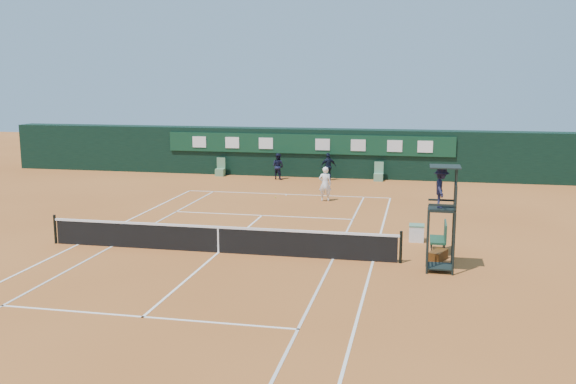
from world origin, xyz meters
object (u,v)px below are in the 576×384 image
Objects in this scene: tennis_net at (218,239)px; player at (325,184)px; umpire_chair at (442,196)px; player_bench at (441,236)px; cooler at (417,233)px.

player is (2.28, 10.44, 0.37)m from tennis_net.
umpire_chair is at bearing 108.18° from player.
tennis_net is at bearing -167.87° from player_bench.
cooler is at bearing 114.56° from player.
player reaches higher than cooler.
cooler is 8.68m from player.
player_bench is 1.86× the size of cooler.
umpire_chair is 5.30× the size of cooler.
tennis_net is 20.00× the size of cooler.
tennis_net is 3.77× the size of umpire_chair.
cooler is (-0.75, 3.76, -2.13)m from umpire_chair.
player_bench is 1.70m from cooler.
tennis_net is 7.94m from player_bench.
umpire_chair is at bearing -78.68° from cooler.
player reaches higher than tennis_net.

